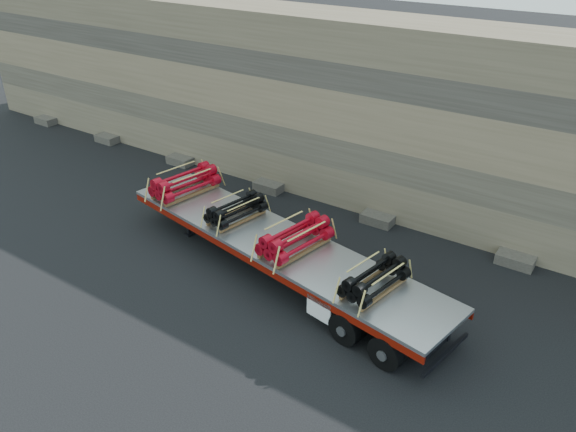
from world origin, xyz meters
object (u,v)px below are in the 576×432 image
bundle_midfront (236,210)px  bundle_midrear (295,238)px  bundle_rear (375,279)px  bundle_front (185,183)px  trailer (276,257)px

bundle_midfront → bundle_midrear: bearing=0.0°
bundle_midrear → bundle_rear: 2.95m
bundle_front → bundle_midrear: (5.42, -1.01, -0.01)m
trailer → bundle_midfront: bundle_midfront is taller
bundle_midrear → bundle_rear: bundle_midrear is taller
trailer → bundle_rear: 3.89m
bundle_midrear → bundle_rear: bearing=0.0°
bundle_front → bundle_midrear: bundle_front is taller
bundle_midfront → bundle_rear: size_ratio=0.98×
trailer → bundle_midrear: (0.80, -0.15, 1.02)m
bundle_midrear → bundle_rear: (2.90, -0.54, -0.05)m
bundle_midfront → bundle_midrear: size_ratio=0.86×
bundle_front → bundle_midfront: (2.75, -0.51, -0.07)m
bundle_front → bundle_midrear: bearing=0.0°
trailer → bundle_rear: size_ratio=6.10×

